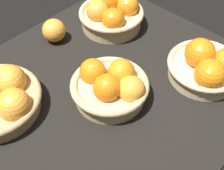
{
  "coord_description": "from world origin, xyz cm",
  "views": [
    {
      "loc": [
        39.12,
        40.11,
        65.8
      ],
      "look_at": [
        0.24,
        3.63,
        7.0
      ],
      "focal_mm": 49.13,
      "sensor_mm": 36.0,
      "label": 1
    }
  ],
  "objects": [
    {
      "name": "market_tray",
      "position": [
        0.0,
        0.0,
        1.5
      ],
      "size": [
        84.0,
        72.0,
        3.0
      ],
      "primitive_type": "cube",
      "color": "black",
      "rests_on": "ground"
    },
    {
      "name": "basket_near_left",
      "position": [
        -21.88,
        -17.32,
        7.53
      ],
      "size": [
        21.19,
        21.19,
        10.72
      ],
      "color": "tan",
      "rests_on": "market_tray"
    },
    {
      "name": "basket_far_left",
      "position": [
        -22.32,
        18.24,
        7.4
      ],
      "size": [
        20.84,
        20.84,
        11.46
      ],
      "color": "#D3BC8C",
      "rests_on": "market_tray"
    },
    {
      "name": "loose_orange_front_gap",
      "position": [
        -4.33,
        -25.47,
        6.65
      ],
      "size": [
        7.29,
        7.29,
        7.29
      ],
      "primitive_type": "sphere",
      "color": "#F49E33",
      "rests_on": "market_tray"
    },
    {
      "name": "basket_center",
      "position": [
        0.8,
        3.75,
        7.29
      ],
      "size": [
        20.47,
        20.47,
        10.22
      ],
      "color": "tan",
      "rests_on": "market_tray"
    }
  ]
}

